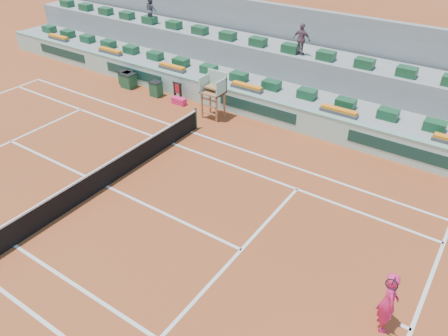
{
  "coord_description": "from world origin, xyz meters",
  "views": [
    {
      "loc": [
        11.87,
        -9.06,
        10.24
      ],
      "look_at": [
        4.0,
        2.5,
        1.0
      ],
      "focal_mm": 35.0,
      "sensor_mm": 36.0,
      "label": 1
    }
  ],
  "objects": [
    {
      "name": "player_bag",
      "position": [
        -2.47,
        7.63,
        0.18
      ],
      "size": [
        0.81,
        0.36,
        0.36
      ],
      "primitive_type": "cube",
      "color": "#F21F66",
      "rests_on": "ground"
    },
    {
      "name": "drink_cooler_c",
      "position": [
        -6.8,
        8.06,
        0.42
      ],
      "size": [
        0.83,
        0.72,
        0.84
      ],
      "color": "#184A2D",
      "rests_on": "ground"
    },
    {
      "name": "towel_rack",
      "position": [
        -2.84,
        7.99,
        0.6
      ],
      "size": [
        0.6,
        0.1,
        1.03
      ],
      "color": "black",
      "rests_on": "ground"
    },
    {
      "name": "court_lines",
      "position": [
        0.0,
        0.0,
        0.01
      ],
      "size": [
        23.89,
        11.09,
        0.01
      ],
      "color": "silver",
      "rests_on": "ground"
    },
    {
      "name": "spectator_mid",
      "position": [
        2.6,
        11.65,
        3.41
      ],
      "size": [
        0.96,
        0.41,
        1.62
      ],
      "primitive_type": "imported",
      "rotation": [
        0.0,
        0.0,
        3.12
      ],
      "color": "#734C59",
      "rests_on": "seating_tier_upper"
    },
    {
      "name": "drink_cooler_b",
      "position": [
        -6.41,
        7.79,
        0.42
      ],
      "size": [
        0.82,
        0.71,
        0.84
      ],
      "color": "#184A2D",
      "rests_on": "ground"
    },
    {
      "name": "ground",
      "position": [
        0.0,
        0.0,
        0.0
      ],
      "size": [
        90.0,
        90.0,
        0.0
      ],
      "primitive_type": "plane",
      "color": "#933E1C",
      "rests_on": "ground"
    },
    {
      "name": "spectator_left",
      "position": [
        -7.88,
        11.8,
        3.42
      ],
      "size": [
        0.98,
        0.89,
        1.64
      ],
      "primitive_type": "imported",
      "rotation": [
        0.0,
        0.0,
        2.72
      ],
      "color": "#535360",
      "rests_on": "seating_tier_upper"
    },
    {
      "name": "seating_tier_upper",
      "position": [
        0.0,
        12.3,
        1.3
      ],
      "size": [
        36.0,
        2.4,
        2.6
      ],
      "primitive_type": "cube",
      "color": "gray",
      "rests_on": "ground"
    },
    {
      "name": "seat_row_upper",
      "position": [
        0.0,
        11.7,
        2.82
      ],
      "size": [
        32.9,
        0.6,
        0.44
      ],
      "color": "#194C2B",
      "rests_on": "seating_tier_upper"
    },
    {
      "name": "stadium_back_wall",
      "position": [
        0.0,
        13.9,
        2.2
      ],
      "size": [
        36.0,
        0.4,
        4.4
      ],
      "primitive_type": "cube",
      "color": "gray",
      "rests_on": "ground"
    },
    {
      "name": "seating_tier_lower",
      "position": [
        0.0,
        10.7,
        0.6
      ],
      "size": [
        36.0,
        4.0,
        1.2
      ],
      "primitive_type": "cube",
      "color": "gray",
      "rests_on": "ground"
    },
    {
      "name": "drink_cooler_a",
      "position": [
        -4.22,
        7.76,
        0.42
      ],
      "size": [
        0.64,
        0.55,
        0.84
      ],
      "color": "#184A2D",
      "rests_on": "ground"
    },
    {
      "name": "seat_row_lower",
      "position": [
        0.0,
        9.8,
        1.42
      ],
      "size": [
        32.9,
        0.6,
        0.44
      ],
      "color": "#194C2B",
      "rests_on": "seating_tier_lower"
    },
    {
      "name": "advertising_hoarding",
      "position": [
        0.02,
        8.5,
        0.63
      ],
      "size": [
        36.0,
        0.34,
        1.26
      ],
      "color": "#ABD7C4",
      "rests_on": "ground"
    },
    {
      "name": "flower_planters",
      "position": [
        -1.5,
        9.0,
        1.33
      ],
      "size": [
        26.8,
        0.36,
        0.28
      ],
      "color": "#4F4F4F",
      "rests_on": "seating_tier_lower"
    },
    {
      "name": "tennis_net",
      "position": [
        0.0,
        0.0,
        0.53
      ],
      "size": [
        0.1,
        11.97,
        1.1
      ],
      "color": "black",
      "rests_on": "ground"
    },
    {
      "name": "umpire_chair",
      "position": [
        0.0,
        7.5,
        1.54
      ],
      "size": [
        1.1,
        0.9,
        2.4
      ],
      "color": "#965F38",
      "rests_on": "ground"
    },
    {
      "name": "tennis_player",
      "position": [
        11.16,
        -0.32,
        1.0
      ],
      "size": [
        0.73,
        0.99,
        2.28
      ],
      "color": "#F21F66",
      "rests_on": "ground"
    }
  ]
}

